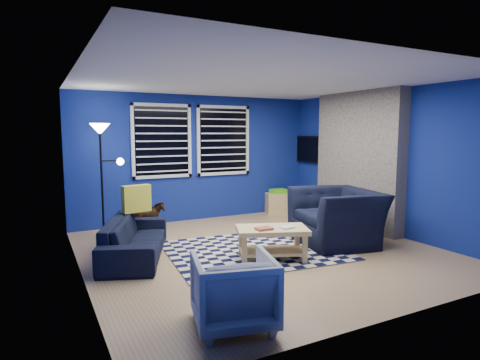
# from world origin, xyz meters

# --- Properties ---
(floor) EXTENTS (5.00, 5.00, 0.00)m
(floor) POSITION_xyz_m (0.00, 0.00, 0.00)
(floor) COLOR tan
(floor) RESTS_ON ground
(ceiling) EXTENTS (5.00, 5.00, 0.00)m
(ceiling) POSITION_xyz_m (0.00, 0.00, 2.50)
(ceiling) COLOR white
(ceiling) RESTS_ON wall_back
(wall_back) EXTENTS (5.00, 0.00, 5.00)m
(wall_back) POSITION_xyz_m (0.00, 2.50, 1.25)
(wall_back) COLOR navy
(wall_back) RESTS_ON floor
(wall_left) EXTENTS (0.00, 5.00, 5.00)m
(wall_left) POSITION_xyz_m (-2.50, 0.00, 1.25)
(wall_left) COLOR navy
(wall_left) RESTS_ON floor
(wall_right) EXTENTS (0.00, 5.00, 5.00)m
(wall_right) POSITION_xyz_m (2.50, 0.00, 1.25)
(wall_right) COLOR navy
(wall_right) RESTS_ON floor
(fireplace) EXTENTS (0.65, 2.00, 2.50)m
(fireplace) POSITION_xyz_m (2.36, 0.50, 1.20)
(fireplace) COLOR gray
(fireplace) RESTS_ON floor
(window_left) EXTENTS (1.17, 0.06, 1.42)m
(window_left) POSITION_xyz_m (-0.75, 2.46, 1.60)
(window_left) COLOR black
(window_left) RESTS_ON wall_back
(window_right) EXTENTS (1.17, 0.06, 1.42)m
(window_right) POSITION_xyz_m (0.55, 2.46, 1.60)
(window_right) COLOR black
(window_right) RESTS_ON wall_back
(tv) EXTENTS (0.07, 1.00, 0.58)m
(tv) POSITION_xyz_m (2.45, 2.00, 1.40)
(tv) COLOR black
(tv) RESTS_ON wall_right
(rug) EXTENTS (2.68, 2.23, 0.02)m
(rug) POSITION_xyz_m (-0.10, 0.03, 0.01)
(rug) COLOR black
(rug) RESTS_ON floor
(sofa) EXTENTS (2.00, 1.35, 0.54)m
(sofa) POSITION_xyz_m (-1.73, 0.56, 0.27)
(sofa) COLOR black
(sofa) RESTS_ON floor
(armchair_big) EXTENTS (1.51, 1.37, 0.86)m
(armchair_big) POSITION_xyz_m (1.28, -0.20, 0.43)
(armchair_big) COLOR black
(armchair_big) RESTS_ON floor
(armchair_bent) EXTENTS (0.87, 0.88, 0.67)m
(armchair_bent) POSITION_xyz_m (-1.41, -1.92, 0.33)
(armchair_bent) COLOR gray
(armchair_bent) RESTS_ON floor
(rocking_horse) EXTENTS (0.38, 0.64, 0.51)m
(rocking_horse) POSITION_xyz_m (-1.27, 1.70, 0.32)
(rocking_horse) COLOR #4B2918
(rocking_horse) RESTS_ON floor
(coffee_table) EXTENTS (1.10, 0.87, 0.48)m
(coffee_table) POSITION_xyz_m (-0.09, -0.47, 0.33)
(coffee_table) COLOR #D6BB78
(coffee_table) RESTS_ON rug
(cabinet) EXTENTS (0.61, 0.49, 0.53)m
(cabinet) POSITION_xyz_m (1.77, 2.25, 0.24)
(cabinet) COLOR #D6BB78
(cabinet) RESTS_ON floor
(floor_lamp) EXTENTS (0.52, 0.32, 1.91)m
(floor_lamp) POSITION_xyz_m (-1.94, 1.87, 1.56)
(floor_lamp) COLOR black
(floor_lamp) RESTS_ON floor
(throw_pillow) EXTENTS (0.45, 0.21, 0.41)m
(throw_pillow) POSITION_xyz_m (-1.58, 1.08, 0.75)
(throw_pillow) COLOR gold
(throw_pillow) RESTS_ON sofa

